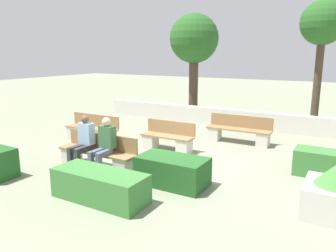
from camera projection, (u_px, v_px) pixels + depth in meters
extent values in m
plane|color=gray|center=(174.00, 165.00, 8.51)|extent=(60.00, 60.00, 0.00)
cube|color=beige|center=(238.00, 119.00, 12.81)|extent=(12.14, 0.30, 0.69)
cube|color=#937047|center=(96.00, 152.00, 8.15)|extent=(2.17, 0.44, 0.05)
cube|color=#937047|center=(102.00, 141.00, 8.31)|extent=(2.17, 0.04, 0.40)
cube|color=beige|center=(72.00, 156.00, 8.62)|extent=(0.36, 0.40, 0.42)
cube|color=beige|center=(124.00, 167.00, 7.78)|extent=(0.36, 0.40, 0.42)
cube|color=#937047|center=(238.00, 130.00, 10.54)|extent=(2.08, 0.44, 0.05)
cube|color=#937047|center=(241.00, 121.00, 10.70)|extent=(2.08, 0.04, 0.40)
cube|color=beige|center=(215.00, 134.00, 10.99)|extent=(0.36, 0.40, 0.42)
cube|color=beige|center=(263.00, 140.00, 10.20)|extent=(0.36, 0.40, 0.42)
cube|color=#937047|center=(167.00, 136.00, 9.68)|extent=(1.62, 0.44, 0.05)
cube|color=#937047|center=(171.00, 127.00, 9.83)|extent=(1.62, 0.04, 0.40)
cube|color=beige|center=(151.00, 141.00, 10.01)|extent=(0.36, 0.40, 0.42)
cube|color=beige|center=(184.00, 147.00, 9.45)|extent=(0.36, 0.40, 0.42)
cube|color=#937047|center=(91.00, 128.00, 10.72)|extent=(1.92, 0.44, 0.05)
cube|color=#937047|center=(96.00, 120.00, 10.88)|extent=(1.92, 0.04, 0.40)
cube|color=beige|center=(75.00, 133.00, 11.13)|extent=(0.36, 0.40, 0.42)
cube|color=beige|center=(109.00, 138.00, 10.41)|extent=(0.36, 0.40, 0.42)
cube|color=#333338|center=(77.00, 148.00, 8.16)|extent=(0.14, 0.46, 0.13)
cube|color=#333338|center=(83.00, 149.00, 8.06)|extent=(0.14, 0.46, 0.13)
cube|color=#333338|center=(70.00, 159.00, 8.03)|extent=(0.11, 0.11, 0.60)
cube|color=#333338|center=(78.00, 161.00, 7.91)|extent=(0.11, 0.11, 0.60)
cube|color=#9EBCE0|center=(86.00, 133.00, 8.24)|extent=(0.38, 0.22, 0.54)
sphere|color=brown|center=(85.00, 119.00, 8.14)|extent=(0.20, 0.20, 0.20)
cube|color=#515B70|center=(98.00, 152.00, 7.83)|extent=(0.14, 0.46, 0.13)
cube|color=#515B70|center=(105.00, 153.00, 7.73)|extent=(0.14, 0.46, 0.13)
cube|color=#515B70|center=(91.00, 164.00, 7.69)|extent=(0.11, 0.11, 0.60)
cube|color=#515B70|center=(99.00, 166.00, 7.58)|extent=(0.11, 0.11, 0.60)
cube|color=#3D6B42|center=(107.00, 137.00, 7.91)|extent=(0.38, 0.22, 0.54)
sphere|color=beige|center=(106.00, 122.00, 7.81)|extent=(0.21, 0.21, 0.21)
cube|color=#3D7A38|center=(100.00, 186.00, 6.44)|extent=(1.96, 0.75, 0.60)
cube|color=#235623|center=(172.00, 171.00, 7.21)|extent=(1.53, 0.84, 0.63)
cube|color=#3D7A38|center=(333.00, 165.00, 7.60)|extent=(1.70, 0.66, 0.62)
cube|color=beige|center=(336.00, 201.00, 5.79)|extent=(1.07, 1.07, 0.59)
cylinder|color=#473828|center=(193.00, 85.00, 14.61)|extent=(0.40, 0.40, 2.90)
sphere|color=#285B23|center=(194.00, 38.00, 14.17)|extent=(2.13, 2.13, 2.13)
cylinder|color=#473828|center=(317.00, 82.00, 12.63)|extent=(0.29, 0.29, 3.52)
sphere|color=#285B23|center=(323.00, 22.00, 12.16)|extent=(1.66, 1.66, 1.66)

